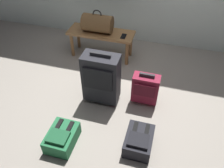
# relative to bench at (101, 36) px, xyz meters

# --- Properties ---
(ground_plane) EXTENTS (6.60, 6.60, 0.00)m
(ground_plane) POSITION_rel_bench_xyz_m (0.49, -0.93, -0.35)
(ground_plane) COLOR gray
(bench) EXTENTS (1.00, 0.36, 0.42)m
(bench) POSITION_rel_bench_xyz_m (0.00, 0.00, 0.00)
(bench) COLOR olive
(bench) RESTS_ON ground
(duffel_bag_brown) EXTENTS (0.44, 0.26, 0.34)m
(duffel_bag_brown) POSITION_rel_bench_xyz_m (-0.05, 0.00, 0.20)
(duffel_bag_brown) COLOR brown
(duffel_bag_brown) RESTS_ON bench
(cell_phone) EXTENTS (0.07, 0.14, 0.01)m
(cell_phone) POSITION_rel_bench_xyz_m (0.36, -0.04, 0.07)
(cell_phone) COLOR black
(cell_phone) RESTS_ON bench
(suitcase_upright_charcoal) EXTENTS (0.43, 0.25, 0.72)m
(suitcase_upright_charcoal) POSITION_rel_bench_xyz_m (0.31, -0.96, 0.01)
(suitcase_upright_charcoal) COLOR black
(suitcase_upright_charcoal) RESTS_ON ground
(suitcase_small_burgundy) EXTENTS (0.32, 0.18, 0.46)m
(suitcase_small_burgundy) POSITION_rel_bench_xyz_m (0.84, -0.86, -0.12)
(suitcase_small_burgundy) COLOR maroon
(suitcase_small_burgundy) RESTS_ON ground
(backpack_green) EXTENTS (0.28, 0.38, 0.21)m
(backpack_green) POSITION_rel_bench_xyz_m (0.10, -1.70, -0.26)
(backpack_green) COLOR #1E6038
(backpack_green) RESTS_ON ground
(backpack_dark) EXTENTS (0.28, 0.38, 0.21)m
(backpack_dark) POSITION_rel_bench_xyz_m (0.90, -1.52, -0.26)
(backpack_dark) COLOR black
(backpack_dark) RESTS_ON ground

